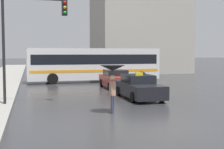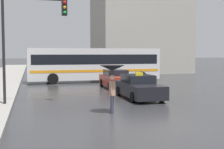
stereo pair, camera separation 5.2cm
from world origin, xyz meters
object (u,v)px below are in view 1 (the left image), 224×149
(sedan_red, at_px, (116,79))
(city_bus, at_px, (94,63))
(pedestrian_with_umbrella, at_px, (112,74))
(traffic_light, at_px, (29,28))
(taxi, at_px, (139,87))

(sedan_red, bearing_deg, city_bus, -83.34)
(pedestrian_with_umbrella, bearing_deg, city_bus, 15.27)
(city_bus, relative_size, traffic_light, 2.14)
(city_bus, distance_m, pedestrian_with_umbrella, 15.52)
(taxi, bearing_deg, city_bus, -87.56)
(city_bus, xyz_separation_m, traffic_light, (-5.86, -12.24, 2.25))
(pedestrian_with_umbrella, bearing_deg, traffic_light, 72.75)
(taxi, distance_m, city_bus, 11.26)
(city_bus, relative_size, pedestrian_with_umbrella, 5.67)
(city_bus, distance_m, traffic_light, 13.76)
(taxi, xyz_separation_m, city_bus, (-0.48, 11.19, 1.10))
(city_bus, bearing_deg, taxi, 0.76)
(taxi, xyz_separation_m, pedestrian_with_umbrella, (-2.74, -4.16, 1.14))
(taxi, height_order, pedestrian_with_umbrella, pedestrian_with_umbrella)
(taxi, height_order, city_bus, city_bus)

